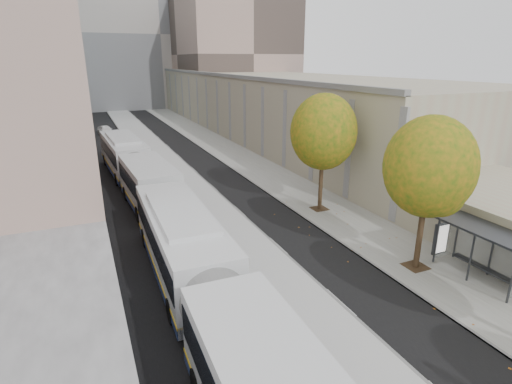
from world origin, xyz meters
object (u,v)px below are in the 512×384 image
bus_near (206,286)px  distant_car (106,130)px  bus_shelter (488,237)px  bus_far (133,165)px

bus_near → distant_car: 46.44m
bus_near → distant_car: (-0.60, 46.43, -1.07)m
bus_shelter → bus_near: size_ratio=0.23×
bus_shelter → bus_far: bus_far is taller
bus_near → distant_car: size_ratio=4.93×
bus_far → distant_car: (-0.49, 26.23, -1.11)m
bus_far → distant_car: bearing=87.9°
bus_shelter → bus_far: (-13.16, 22.10, -0.42)m
bus_shelter → distant_car: 50.24m
bus_shelter → bus_far: bearing=120.8°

